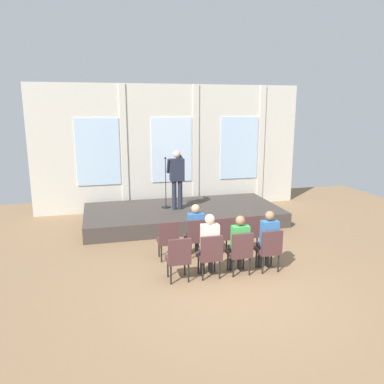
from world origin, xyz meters
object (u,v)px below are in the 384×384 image
at_px(chair_r0_c0, 168,238).
at_px(chair_r1_c1, 210,253).
at_px(chair_r0_c3, 249,231).
at_px(audience_r1_c3, 268,237).
at_px(audience_r0_c1, 195,227).
at_px(chair_r1_c3, 269,248).
at_px(chair_r1_c2, 240,251).
at_px(audience_r1_c1, 209,242).
at_px(chair_r0_c1, 196,236).
at_px(speaker, 177,175).
at_px(chair_r0_c2, 223,233).
at_px(chair_r1_c0, 179,256).
at_px(audience_r1_c2, 239,241).
at_px(mic_stand, 166,197).

bearing_deg(chair_r0_c0, chair_r1_c1, -59.75).
xyz_separation_m(chair_r0_c3, audience_r1_c3, (0.00, -1.05, 0.20)).
relative_size(audience_r0_c1, chair_r1_c3, 1.35).
relative_size(chair_r1_c1, chair_r1_c2, 1.00).
distance_m(chair_r1_c1, audience_r1_c1, 0.23).
bearing_deg(chair_r0_c3, chair_r0_c1, 180.00).
relative_size(chair_r0_c3, audience_r1_c1, 0.70).
xyz_separation_m(speaker, audience_r0_c1, (-0.14, -2.70, -0.75)).
bearing_deg(chair_r1_c1, audience_r1_c1, 90.00).
bearing_deg(chair_r0_c1, audience_r1_c1, -90.00).
bearing_deg(chair_r0_c3, chair_r1_c3, -90.00).
bearing_deg(audience_r1_c3, chair_r0_c1, 141.49).
distance_m(speaker, audience_r1_c1, 3.90).
bearing_deg(chair_r0_c2, speaker, 100.52).
height_order(speaker, chair_r0_c0, speaker).
bearing_deg(chair_r0_c2, chair_r1_c1, -120.25).
relative_size(chair_r0_c0, audience_r1_c3, 0.71).
height_order(chair_r0_c1, chair_r1_c2, same).
xyz_separation_m(chair_r1_c2, audience_r1_c3, (0.66, 0.08, 0.20)).
relative_size(chair_r0_c1, chair_r0_c3, 1.00).
xyz_separation_m(audience_r0_c1, chair_r1_c0, (-0.66, -1.21, -0.18)).
height_order(chair_r0_c2, audience_r1_c1, audience_r1_c1).
xyz_separation_m(chair_r0_c3, audience_r1_c1, (-1.31, -1.05, 0.21)).
relative_size(chair_r0_c1, audience_r1_c1, 0.70).
height_order(chair_r1_c3, audience_r1_c3, audience_r1_c3).
height_order(audience_r0_c1, chair_r0_c2, audience_r0_c1).
relative_size(chair_r1_c0, audience_r1_c2, 0.74).
height_order(chair_r0_c0, chair_r1_c3, same).
distance_m(chair_r0_c0, chair_r1_c3, 2.27).
bearing_deg(chair_r1_c1, chair_r0_c3, 40.60).
bearing_deg(chair_r0_c2, audience_r1_c3, -57.86).
bearing_deg(audience_r1_c2, chair_r1_c2, -90.00).
relative_size(chair_r1_c0, audience_r1_c3, 0.71).
distance_m(speaker, chair_r1_c3, 4.19).
height_order(mic_stand, audience_r0_c1, mic_stand).
bearing_deg(chair_r1_c3, chair_r0_c0, 150.25).
bearing_deg(chair_r0_c1, chair_r1_c1, -90.00).
distance_m(chair_r0_c3, chair_r1_c0, 2.27).
xyz_separation_m(chair_r0_c2, chair_r1_c2, (0.00, -1.13, 0.00)).
bearing_deg(chair_r1_c1, chair_r0_c2, 59.75).
bearing_deg(chair_r1_c1, chair_r1_c2, 0.00).
height_order(chair_r0_c2, chair_r0_c3, same).
distance_m(mic_stand, audience_r0_c1, 2.97).
distance_m(speaker, audience_r0_c1, 2.81).
bearing_deg(audience_r1_c3, chair_r0_c0, 152.05).
relative_size(mic_stand, audience_r1_c2, 1.22).
distance_m(chair_r0_c2, chair_r1_c3, 1.30).
xyz_separation_m(audience_r1_c2, chair_r1_c3, (0.66, -0.08, -0.18)).
bearing_deg(mic_stand, chair_r0_c0, -99.40).
relative_size(mic_stand, audience_r0_c1, 1.22).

